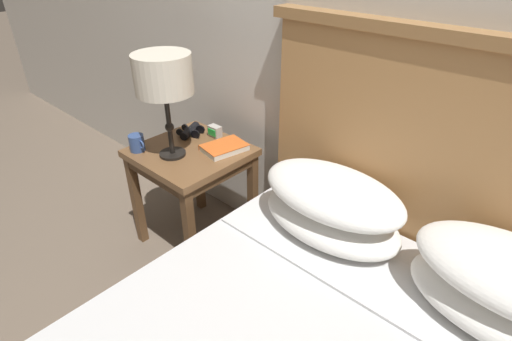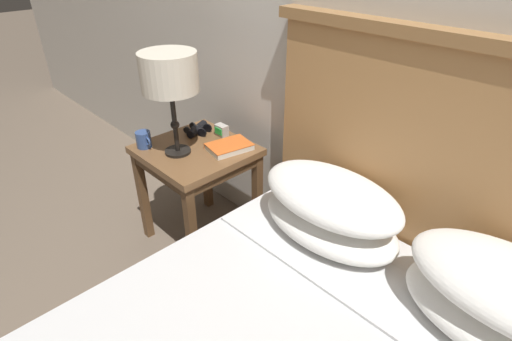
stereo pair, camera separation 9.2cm
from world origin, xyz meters
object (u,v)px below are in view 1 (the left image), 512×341
(table_lamp, at_px, (163,77))
(alarm_clock, at_px, (215,131))
(book_on_nightstand, at_px, (224,147))
(coffee_mug, at_px, (137,143))
(nightstand, at_px, (192,164))
(binoculars_pair, at_px, (190,131))

(table_lamp, relative_size, alarm_clock, 7.16)
(table_lamp, distance_m, alarm_clock, 0.47)
(book_on_nightstand, xyz_separation_m, alarm_clock, (-0.15, 0.08, 0.01))
(coffee_mug, xyz_separation_m, alarm_clock, (0.17, 0.38, -0.01))
(nightstand, relative_size, binoculars_pair, 3.59)
(coffee_mug, bearing_deg, binoculars_pair, 80.50)
(binoculars_pair, distance_m, coffee_mug, 0.31)
(table_lamp, height_order, binoculars_pair, table_lamp)
(book_on_nightstand, distance_m, binoculars_pair, 0.27)
(book_on_nightstand, relative_size, binoculars_pair, 1.47)
(nightstand, distance_m, binoculars_pair, 0.21)
(table_lamp, xyz_separation_m, book_on_nightstand, (0.15, 0.21, -0.38))
(coffee_mug, relative_size, alarm_clock, 1.47)
(book_on_nightstand, distance_m, coffee_mug, 0.44)
(nightstand, distance_m, coffee_mug, 0.29)
(nightstand, height_order, book_on_nightstand, book_on_nightstand)
(coffee_mug, bearing_deg, table_lamp, 28.22)
(nightstand, xyz_separation_m, table_lamp, (-0.02, -0.09, 0.48))
(book_on_nightstand, xyz_separation_m, coffee_mug, (-0.32, -0.30, 0.03))
(book_on_nightstand, distance_m, alarm_clock, 0.17)
(nightstand, bearing_deg, binoculars_pair, 139.71)
(table_lamp, distance_m, coffee_mug, 0.40)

